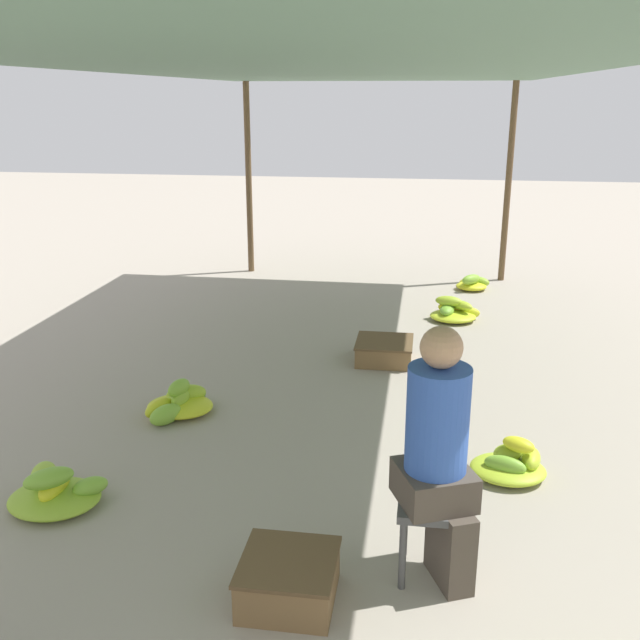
% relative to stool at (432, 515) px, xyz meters
% --- Properties ---
extents(canopy_post_back_left, '(0.08, 0.08, 2.48)m').
position_rel_stool_xyz_m(canopy_post_back_left, '(-2.45, 6.21, 0.91)').
color(canopy_post_back_left, brown).
rests_on(canopy_post_back_left, ground).
extents(canopy_post_back_right, '(0.08, 0.08, 2.48)m').
position_rel_stool_xyz_m(canopy_post_back_right, '(0.90, 6.21, 0.91)').
color(canopy_post_back_right, brown).
rests_on(canopy_post_back_right, ground).
extents(canopy_tarp, '(3.76, 8.41, 0.04)m').
position_rel_stool_xyz_m(canopy_tarp, '(-0.77, 2.20, 2.17)').
color(canopy_tarp, '#567A60').
rests_on(canopy_tarp, canopy_post_front_left).
extents(stool, '(0.34, 0.34, 0.42)m').
position_rel_stool_xyz_m(stool, '(0.00, 0.00, 0.00)').
color(stool, '#4C4C4C').
rests_on(stool, ground).
extents(vendor_seated, '(0.45, 0.45, 1.32)m').
position_rel_stool_xyz_m(vendor_seated, '(0.02, -0.01, 0.35)').
color(vendor_seated, '#4C4238').
rests_on(vendor_seated, ground).
extents(banana_pile_left_0, '(0.59, 0.50, 0.25)m').
position_rel_stool_xyz_m(banana_pile_left_0, '(-2.19, 0.31, -0.25)').
color(banana_pile_left_0, '#80B735').
rests_on(banana_pile_left_0, ground).
extents(banana_pile_left_1, '(0.50, 0.67, 0.27)m').
position_rel_stool_xyz_m(banana_pile_left_1, '(-1.91, 1.66, -0.26)').
color(banana_pile_left_1, '#84B935').
rests_on(banana_pile_left_1, ground).
extents(banana_pile_right_1, '(0.54, 0.46, 0.26)m').
position_rel_stool_xyz_m(banana_pile_right_1, '(0.24, 4.35, -0.24)').
color(banana_pile_right_1, '#A5C62F').
rests_on(banana_pile_right_1, ground).
extents(banana_pile_right_2, '(0.48, 0.42, 0.27)m').
position_rel_stool_xyz_m(banana_pile_right_2, '(0.50, 1.05, -0.25)').
color(banana_pile_right_2, '#B2CC2C').
rests_on(banana_pile_right_2, ground).
extents(banana_pile_right_3, '(0.44, 0.48, 0.21)m').
position_rel_stool_xyz_m(banana_pile_right_3, '(0.51, 5.66, -0.25)').
color(banana_pile_right_3, '#79B536').
rests_on(banana_pile_right_3, ground).
extents(crate_near, '(0.51, 0.51, 0.19)m').
position_rel_stool_xyz_m(crate_near, '(-0.42, 2.99, -0.24)').
color(crate_near, brown).
rests_on(crate_near, ground).
extents(crate_mid, '(0.46, 0.46, 0.22)m').
position_rel_stool_xyz_m(crate_mid, '(-0.67, -0.30, -0.22)').
color(crate_mid, brown).
rests_on(crate_mid, ground).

